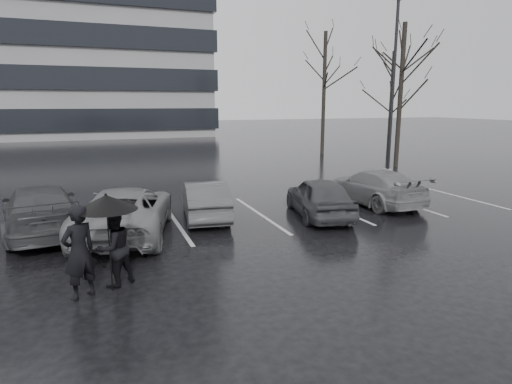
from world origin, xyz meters
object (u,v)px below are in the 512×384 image
at_px(pedestrian_right, 114,248).
at_px(lamp_post, 392,95).
at_px(car_east, 373,187).
at_px(car_west_c, 41,209).
at_px(car_main, 319,197).
at_px(tree_ne, 391,105).
at_px(tree_east, 400,97).
at_px(tree_north, 324,94).
at_px(car_west_a, 205,200).
at_px(pedestrian_left, 79,252).
at_px(car_west_b, 126,211).

distance_m(pedestrian_right, lamp_post, 17.76).
bearing_deg(car_east, car_west_c, -4.59).
distance_m(car_main, tree_ne, 17.63).
distance_m(car_west_c, lamp_post, 17.34).
bearing_deg(car_east, car_main, 14.60).
xyz_separation_m(lamp_post, tree_east, (1.88, 1.73, -0.04)).
height_order(car_west_c, tree_ne, tree_ne).
bearing_deg(tree_north, car_west_a, -130.49).
bearing_deg(car_west_c, tree_north, -147.91).
relative_size(pedestrian_right, tree_north, 0.19).
relative_size(car_east, pedestrian_left, 2.41).
bearing_deg(car_west_b, tree_north, -120.31).
distance_m(pedestrian_left, tree_north, 25.05).
height_order(car_east, pedestrian_left, pedestrian_left).
bearing_deg(pedestrian_left, car_west_c, -109.77).
xyz_separation_m(tree_east, tree_north, (-1.00, 7.00, 0.25)).
bearing_deg(lamp_post, pedestrian_left, -145.10).
relative_size(car_west_c, pedestrian_left, 2.60).
relative_size(car_east, pedestrian_right, 2.75).
relative_size(car_west_a, tree_north, 0.43).
height_order(car_west_a, car_east, car_east).
bearing_deg(car_west_c, car_main, 164.16).
height_order(car_west_c, car_east, car_west_c).
relative_size(tree_east, tree_north, 0.94).
distance_m(pedestrian_right, tree_ne, 24.59).
bearing_deg(car_west_a, pedestrian_left, 61.22).
distance_m(car_west_a, car_west_c, 4.74).
relative_size(car_west_b, pedestrian_right, 3.07).
xyz_separation_m(car_west_b, tree_east, (15.73, 8.28, 3.32)).
height_order(car_main, tree_north, tree_north).
xyz_separation_m(car_main, pedestrian_left, (-7.13, -3.73, 0.26)).
height_order(car_main, car_west_a, car_main).
bearing_deg(tree_north, tree_ne, -40.60).
relative_size(pedestrian_left, lamp_post, 0.21).
height_order(car_east, tree_north, tree_north).
xyz_separation_m(pedestrian_left, pedestrian_right, (0.63, 0.37, -0.11)).
bearing_deg(pedestrian_right, tree_ne, -173.07).
distance_m(car_main, pedestrian_left, 8.05).
xyz_separation_m(pedestrian_right, tree_ne, (18.67, 15.77, 2.70)).
xyz_separation_m(car_west_a, car_west_c, (-4.74, 0.05, 0.08)).
bearing_deg(tree_east, car_west_c, -157.95).
bearing_deg(car_east, car_west_b, 1.61).
distance_m(car_west_c, pedestrian_right, 4.84).
xyz_separation_m(car_main, tree_east, (9.68, 8.42, 3.35)).
bearing_deg(car_main, tree_north, -107.43).
distance_m(car_east, tree_ne, 15.20).
bearing_deg(car_east, tree_ne, -132.52).
distance_m(car_west_b, tree_ne, 22.16).
height_order(car_west_c, tree_north, tree_north).
bearing_deg(car_west_a, tree_east, -143.24).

